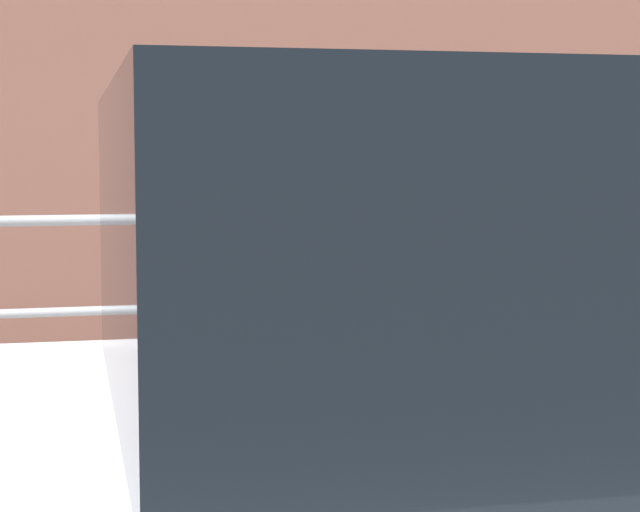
% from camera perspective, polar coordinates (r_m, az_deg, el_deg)
% --- Properties ---
extents(sidewalk_curb, '(36.00, 3.16, 0.14)m').
position_cam_1_polar(sidewalk_curb, '(5.20, -6.33, -12.23)').
color(sidewalk_curb, '#9E9B93').
rests_on(sidewalk_curb, ground).
extents(parking_meter, '(0.18, 0.20, 1.36)m').
position_cam_1_polar(parking_meter, '(3.85, -6.16, -1.98)').
color(parking_meter, slate).
rests_on(parking_meter, sidewalk_curb).
extents(pedestrian_at_meter, '(0.61, 0.70, 1.67)m').
position_cam_1_polar(pedestrian_at_meter, '(4.18, 2.90, -2.08)').
color(pedestrian_at_meter, '#1E233F').
rests_on(pedestrian_at_meter, sidewalk_curb).
extents(parked_sedan_silver, '(4.64, 1.91, 1.76)m').
position_cam_1_polar(parked_sedan_silver, '(2.56, 13.26, -12.06)').
color(parked_sedan_silver, '#B7BABF').
rests_on(parked_sedan_silver, ground).
extents(background_railing, '(24.06, 0.06, 1.15)m').
position_cam_1_polar(background_railing, '(6.37, -8.08, -0.81)').
color(background_railing, gray).
rests_on(background_railing, sidewalk_curb).
extents(backdrop_wall, '(32.00, 0.50, 3.28)m').
position_cam_1_polar(backdrop_wall, '(9.16, -10.00, 5.21)').
color(backdrop_wall, brown).
rests_on(backdrop_wall, ground).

